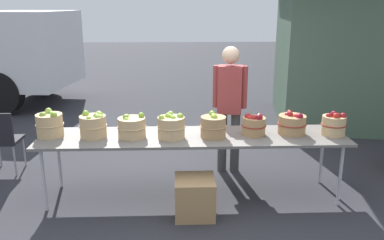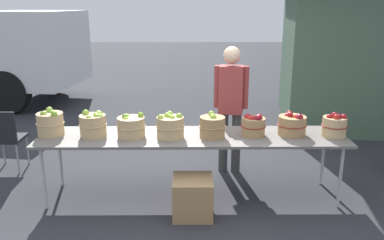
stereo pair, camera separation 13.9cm
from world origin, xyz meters
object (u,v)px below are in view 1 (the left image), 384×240
Objects in this scene: apple_basket_green_1 at (93,125)px; vendor_adult at (230,100)px; market_table at (193,138)px; apple_basket_red_0 at (254,125)px; apple_basket_green_3 at (171,127)px; apple_basket_red_2 at (334,124)px; apple_basket_red_1 at (292,124)px; folding_chair at (2,137)px; apple_basket_green_4 at (213,126)px; produce_crate at (194,197)px; apple_basket_green_2 at (132,127)px; apple_basket_green_0 at (50,125)px.

vendor_adult is at bearing 24.30° from apple_basket_green_1.
apple_basket_red_0 is at bearing 0.42° from market_table.
apple_basket_red_2 is at bearing 1.25° from apple_basket_green_3.
folding_chair is (-3.63, 0.74, -0.36)m from apple_basket_red_1.
apple_basket_green_4 is 0.72× the size of produce_crate.
apple_basket_green_1 reaches higher than apple_basket_red_0.
vendor_adult reaches higher than produce_crate.
apple_basket_green_1 is 0.74× the size of produce_crate.
apple_basket_green_3 is 0.97× the size of apple_basket_red_1.
vendor_adult is at bearing 46.37° from apple_basket_green_3.
vendor_adult reaches higher than apple_basket_green_2.
apple_basket_red_0 is at bearing -177.03° from apple_basket_red_1.
folding_chair is 2.79m from produce_crate.
vendor_adult reaches higher than apple_basket_green_0.
market_table is 12.21× the size of apple_basket_red_0.
apple_basket_green_2 is 1.83m from apple_basket_red_1.
vendor_adult is (1.20, 0.75, 0.12)m from apple_basket_green_2.
market_table is 1.15m from apple_basket_red_1.
apple_basket_green_2 reaches higher than market_table.
vendor_adult reaches higher than apple_basket_red_2.
vendor_adult is at bearing 17.87° from apple_basket_green_0.
apple_basket_green_3 reaches higher than apple_basket_green_4.
apple_basket_green_2 reaches higher than folding_chair.
apple_basket_green_4 is at bearing -2.16° from apple_basket_green_1.
apple_basket_green_3 is 0.82m from produce_crate.
apple_basket_red_0 is (1.81, 0.01, -0.02)m from apple_basket_green_1.
apple_basket_green_0 is at bearing 28.60° from vendor_adult.
apple_basket_red_1 is at bearing 1.42° from market_table.
apple_basket_red_2 is 0.17× the size of vendor_adult.
apple_basket_green_3 is 1.06× the size of apple_basket_green_4.
apple_basket_green_0 is 0.19× the size of vendor_adult.
market_table is at bearing 163.22° from folding_chair.
apple_basket_green_0 is at bearing 174.37° from apple_basket_green_1.
apple_basket_red_1 is 1.16× the size of apple_basket_red_2.
folding_chair is at bearing 10.00° from vendor_adult.
folding_chair is at bearing 159.72° from apple_basket_green_3.
apple_basket_green_3 is at bearing 121.58° from produce_crate.
produce_crate is (-1.62, -0.44, -0.67)m from apple_basket_red_2.
apple_basket_red_1 is at bearing 142.91° from vendor_adult.
apple_basket_green_0 is 1.82m from produce_crate.
apple_basket_green_0 reaches higher than apple_basket_red_0.
apple_basket_green_0 is at bearing 178.85° from apple_basket_red_2.
apple_basket_red_1 is 3.73m from folding_chair.
vendor_adult is at bearing 145.79° from apple_basket_red_2.
apple_basket_green_2 and apple_basket_red_2 have the same top height.
apple_basket_green_4 is at bearing -2.08° from apple_basket_green_2.
apple_basket_green_1 is 2.26m from apple_basket_red_1.
apple_basket_green_3 is 1.86m from apple_basket_red_2.
apple_basket_green_1 is 1.38m from produce_crate.
vendor_adult is (2.13, 0.69, 0.10)m from apple_basket_green_0.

